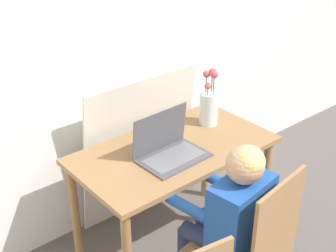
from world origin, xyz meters
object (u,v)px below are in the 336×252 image
Objects in this scene: flower_vase at (209,105)px; water_bottle at (177,123)px; chair_occupied at (250,251)px; laptop at (168,146)px; person_seated at (232,212)px.

flower_vase is 1.81× the size of water_bottle.
flower_vase is at bearing -127.92° from chair_occupied.
laptop is 1.92× the size of water_bottle.
flower_vase is (0.43, 0.13, 0.07)m from laptop.
chair_occupied is 0.69m from laptop.
flower_vase reaches higher than laptop.
person_seated is at bearing -125.67° from flower_vase.
chair_occupied is 2.45× the size of laptop.
water_bottle is (-0.26, -0.00, -0.03)m from flower_vase.
flower_vase is (0.46, 0.64, 0.19)m from person_seated.
chair_occupied is at bearing 90.00° from person_seated.
chair_occupied is 0.95m from flower_vase.
person_seated is 0.81m from flower_vase.
laptop is at bearing -100.61° from person_seated.
laptop is at bearing -142.98° from water_bottle.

